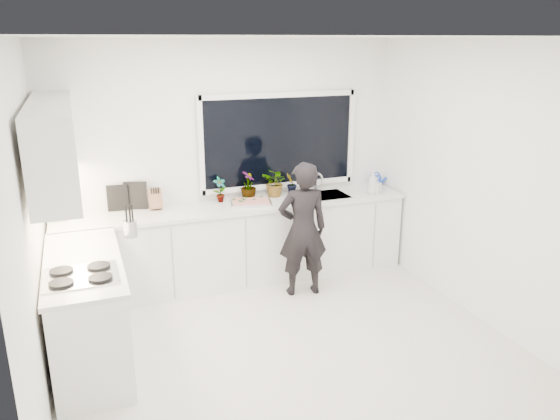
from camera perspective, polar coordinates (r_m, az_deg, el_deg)
name	(u,v)px	position (r m, az deg, el deg)	size (l,w,h in m)	color
floor	(284,342)	(5.22, 0.41, -13.64)	(4.00, 3.50, 0.02)	beige
wall_back	(229,161)	(6.29, -5.36, 5.11)	(4.00, 0.02, 2.70)	white
wall_left	(28,230)	(4.40, -24.82, -1.89)	(0.02, 3.50, 2.70)	white
wall_right	(475,182)	(5.68, 19.74, 2.82)	(0.02, 3.50, 2.70)	white
ceiling	(285,35)	(4.47, 0.49, 17.77)	(4.00, 3.50, 0.02)	white
window	(279,141)	(6.40, -0.10, 7.22)	(1.80, 0.02, 1.00)	black
base_cabinets_back	(238,245)	(6.26, -4.36, -3.62)	(3.92, 0.58, 0.88)	white
base_cabinets_left	(88,312)	(5.05, -19.39, -10.04)	(0.58, 1.60, 0.88)	white
countertop_back	(238,206)	(6.10, -4.44, 0.38)	(3.94, 0.62, 0.04)	silver
countertop_left	(83,263)	(4.86, -19.93, -5.20)	(0.62, 1.60, 0.04)	silver
upper_cabinets	(54,144)	(4.94, -22.57, 6.40)	(0.34, 2.10, 0.70)	white
sink	(323,199)	(6.48, 4.49, 1.11)	(0.58, 0.42, 0.14)	silver
faucet	(316,182)	(6.61, 3.79, 2.90)	(0.03, 0.03, 0.22)	silver
stovetop	(81,275)	(4.52, -20.11, -6.44)	(0.56, 0.48, 0.03)	black
person	(303,229)	(5.84, 2.39, -2.04)	(0.54, 0.35, 1.48)	black
pizza_tray	(251,202)	(6.12, -3.07, 0.79)	(0.45, 0.33, 0.03)	silver
pizza	(251,201)	(6.11, -3.07, 0.94)	(0.41, 0.29, 0.01)	#B42C18
watering_can	(376,181)	(6.95, 9.95, 3.01)	(0.14, 0.14, 0.13)	blue
paper_towel_roll	(59,208)	(5.95, -22.12, 0.19)	(0.11, 0.11, 0.26)	white
knife_block	(155,199)	(6.04, -12.89, 1.08)	(0.13, 0.10, 0.22)	#9D6D49
utensil_crock	(130,229)	(5.26, -15.37, -1.88)	(0.13, 0.13, 0.16)	#ACACB0
picture_frame_large	(118,198)	(6.09, -16.61, 1.22)	(0.22, 0.02, 0.28)	black
picture_frame_small	(135,195)	(6.10, -14.90, 1.50)	(0.25, 0.02, 0.30)	black
herb_plants	(266,184)	(6.32, -1.52, 2.74)	(1.05, 0.40, 0.34)	#26662D
soap_bottles	(374,183)	(6.57, 9.78, 2.75)	(0.18, 0.12, 0.28)	#D8BF66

